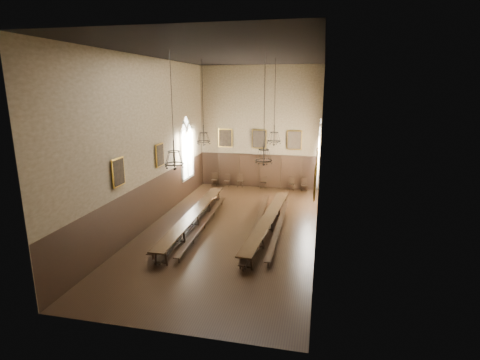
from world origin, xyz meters
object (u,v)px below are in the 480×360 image
(table_left, at_px, (194,219))
(chair_7, at_px, (304,187))
(table_right, at_px, (268,224))
(chandelier_back_left, at_px, (204,136))
(chandelier_front_right, at_px, (264,152))
(bench_left_outer, at_px, (189,220))
(chair_6, at_px, (291,187))
(bench_left_inner, at_px, (205,224))
(chair_0, at_px, (214,182))
(bench_right_inner, at_px, (257,225))
(chandelier_front_left, at_px, (174,157))
(chair_2, at_px, (240,183))
(bench_right_outer, at_px, (279,226))
(chair_4, at_px, (263,185))
(chair_1, at_px, (227,183))
(chandelier_back_right, at_px, (274,135))

(table_left, height_order, chair_7, chair_7)
(table_right, height_order, chandelier_back_left, chandelier_back_left)
(table_left, bearing_deg, chandelier_front_right, -25.90)
(bench_left_outer, bearing_deg, chair_6, 59.20)
(bench_left_inner, bearing_deg, chair_0, 102.87)
(bench_right_inner, xyz_separation_m, chandelier_front_left, (-3.50, -2.62, 4.01))
(bench_left_inner, relative_size, chandelier_front_right, 1.86)
(chandelier_back_left, distance_m, chandelier_front_left, 5.09)
(bench_left_outer, height_order, chair_2, chair_2)
(table_right, relative_size, bench_right_outer, 1.08)
(bench_left_outer, height_order, bench_left_inner, bench_left_outer)
(chandelier_back_left, height_order, chandelier_front_left, same)
(chair_4, bearing_deg, chair_7, 0.08)
(chair_7, bearing_deg, chair_1, 169.37)
(table_right, distance_m, chandelier_front_left, 6.19)
(bench_right_inner, relative_size, chandelier_back_left, 2.14)
(table_left, xyz_separation_m, chandelier_back_left, (-0.24, 2.73, 4.26))
(bench_left_outer, relative_size, chair_0, 9.97)
(bench_right_inner, distance_m, chandelier_front_right, 4.92)
(bench_left_outer, xyz_separation_m, bench_right_outer, (5.03, 0.12, -0.02))
(chair_2, relative_size, chandelier_back_right, 0.21)
(table_left, xyz_separation_m, chair_7, (5.52, 8.57, -0.11))
(bench_left_inner, height_order, chair_7, chair_7)
(chair_2, xyz_separation_m, chair_7, (4.87, -0.13, 0.01))
(bench_right_inner, relative_size, chair_6, 10.40)
(chair_4, bearing_deg, chandelier_front_right, -78.98)
(bench_left_inner, bearing_deg, bench_right_outer, 6.99)
(bench_left_outer, distance_m, chair_1, 8.42)
(bench_right_inner, height_order, chair_1, chair_1)
(bench_right_outer, xyz_separation_m, chair_4, (-2.16, 8.36, 0.01))
(chair_6, height_order, chandelier_front_right, chandelier_front_right)
(chandelier_back_left, bearing_deg, chair_1, 91.28)
(chandelier_back_left, bearing_deg, chair_4, 65.63)
(bench_left_outer, xyz_separation_m, bench_right_inner, (3.87, 0.06, 0.02))
(chandelier_back_right, bearing_deg, chair_4, 104.11)
(chandelier_front_left, bearing_deg, chair_4, 77.22)
(bench_right_inner, distance_m, chandelier_back_right, 5.21)
(chandelier_back_left, bearing_deg, bench_left_inner, -72.98)
(chair_4, height_order, chandelier_back_left, chandelier_back_left)
(chair_4, relative_size, chandelier_front_right, 0.18)
(chair_6, bearing_deg, chandelier_front_right, -94.50)
(bench_right_inner, xyz_separation_m, bench_right_outer, (1.16, 0.06, -0.03))
(chandelier_back_right, bearing_deg, bench_left_outer, -148.44)
(table_right, relative_size, bench_left_outer, 1.02)
(table_left, distance_m, table_right, 4.04)
(bench_right_outer, height_order, chandelier_back_left, chandelier_back_left)
(chair_6, bearing_deg, table_left, -119.99)
(chair_0, bearing_deg, bench_right_inner, -70.49)
(chair_1, height_order, chair_7, chair_7)
(chandelier_back_left, height_order, chandelier_back_right, same)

